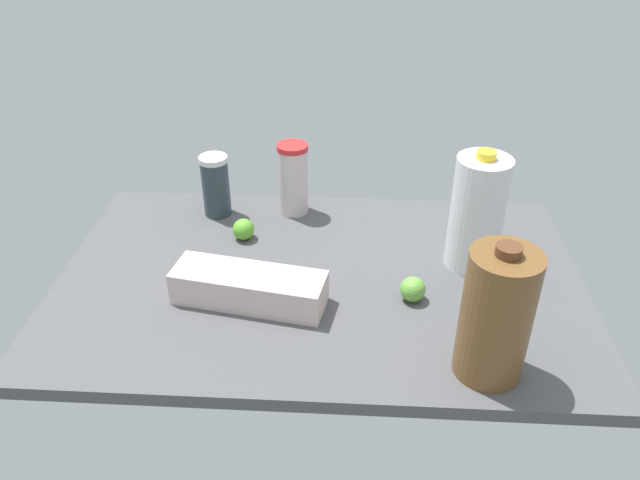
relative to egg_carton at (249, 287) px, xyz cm
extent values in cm
cube|color=#4D4E51|center=(14.64, 9.93, -5.20)|extent=(120.00, 76.00, 3.00)
cube|color=beige|center=(0.00, 0.00, 0.00)|extent=(34.14, 15.97, 7.40)
cylinder|color=brown|center=(47.73, -17.95, 9.31)|extent=(12.81, 12.81, 26.03)
cylinder|color=#59331E|center=(47.73, -17.95, 23.23)|extent=(4.48, 4.48, 1.80)
cylinder|color=white|center=(49.74, 17.61, 9.82)|extent=(12.25, 12.25, 27.03)
cylinder|color=yellow|center=(49.74, 17.61, 24.23)|extent=(4.29, 4.29, 1.80)
cylinder|color=#2B3A3E|center=(-14.35, 37.35, 3.91)|extent=(7.16, 7.16, 15.22)
cylinder|color=silver|center=(-14.35, 37.35, 12.22)|extent=(7.37, 7.37, 1.40)
cylinder|color=beige|center=(5.82, 39.80, 5.30)|extent=(7.83, 7.83, 18.00)
cylinder|color=red|center=(5.82, 39.80, 14.99)|extent=(8.07, 8.07, 1.40)
sphere|color=#5CAE2E|center=(-5.38, 25.15, -1.00)|extent=(5.40, 5.40, 5.40)
sphere|color=#66A93F|center=(35.14, 2.70, -0.94)|extent=(5.52, 5.52, 5.52)
camera|label=1|loc=(21.46, -105.85, 80.44)|focal=35.00mm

